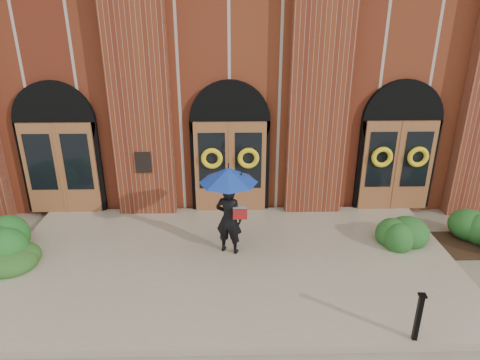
{
  "coord_description": "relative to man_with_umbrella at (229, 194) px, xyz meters",
  "views": [
    {
      "loc": [
        0.02,
        -7.99,
        5.43
      ],
      "look_at": [
        0.22,
        1.0,
        1.74
      ],
      "focal_mm": 32.0,
      "sensor_mm": 36.0,
      "label": 1
    }
  ],
  "objects": [
    {
      "name": "ground",
      "position": [
        0.03,
        -0.54,
        -1.59
      ],
      "size": [
        90.0,
        90.0,
        0.0
      ],
      "primitive_type": "plane",
      "color": "gray",
      "rests_on": "ground"
    },
    {
      "name": "landing",
      "position": [
        0.03,
        -0.39,
        -1.51
      ],
      "size": [
        10.0,
        5.3,
        0.15
      ],
      "primitive_type": "cube",
      "color": "gray",
      "rests_on": "ground"
    },
    {
      "name": "church_building",
      "position": [
        0.03,
        8.24,
        1.91
      ],
      "size": [
        16.2,
        12.53,
        7.0
      ],
      "color": "maroon",
      "rests_on": "ground"
    },
    {
      "name": "man_with_umbrella",
      "position": [
        0.0,
        0.0,
        0.0
      ],
      "size": [
        1.63,
        1.63,
        2.06
      ],
      "rotation": [
        0.0,
        0.0,
        2.82
      ],
      "color": "black",
      "rests_on": "landing"
    },
    {
      "name": "metal_post",
      "position": [
        3.15,
        -2.89,
        -0.95
      ],
      "size": [
        0.13,
        0.13,
        0.92
      ],
      "rotation": [
        0.0,
        0.0,
        -0.08
      ],
      "color": "black",
      "rests_on": "landing"
    },
    {
      "name": "hedge_wall_right",
      "position": [
        5.23,
        0.35,
        -1.24
      ],
      "size": [
        2.75,
        1.1,
        0.71
      ],
      "primitive_type": "ellipsoid",
      "color": "#1E4D1B",
      "rests_on": "ground"
    }
  ]
}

